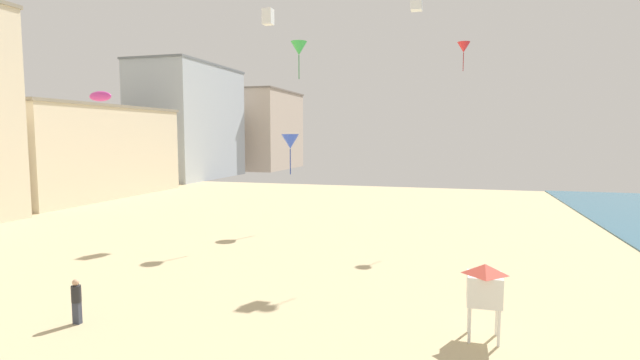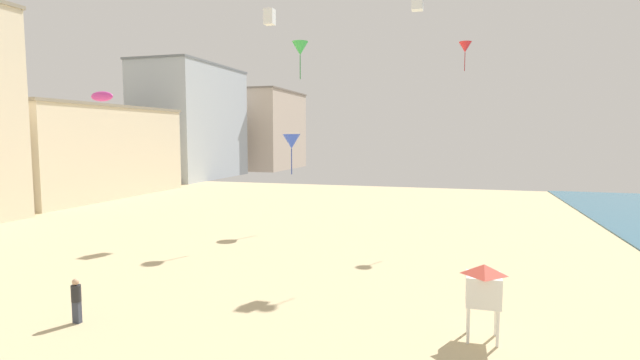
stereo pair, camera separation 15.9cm
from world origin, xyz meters
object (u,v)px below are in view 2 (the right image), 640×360
at_px(kite_white_box_2, 269,17).
at_px(kite_blue_delta_2, 292,141).
at_px(kite_red_delta, 465,47).
at_px(kite_magenta_parafoil_3, 102,96).
at_px(kite_white_box, 417,1).
at_px(kite_green_delta, 300,48).
at_px(lifeguard_stand, 483,285).
at_px(kite_flyer, 76,298).

bearing_deg(kite_white_box_2, kite_blue_delta_2, -33.26).
bearing_deg(kite_red_delta, kite_white_box_2, 179.98).
relative_size(kite_magenta_parafoil_3, kite_blue_delta_2, 0.53).
relative_size(kite_white_box, kite_green_delta, 0.39).
distance_m(lifeguard_stand, kite_white_box_2, 26.70).
bearing_deg(lifeguard_stand, kite_white_box, 107.23).
bearing_deg(lifeguard_stand, kite_magenta_parafoil_3, 161.20).
bearing_deg(kite_white_box, kite_flyer, -126.06).
distance_m(kite_magenta_parafoil_3, kite_red_delta, 23.30).
height_order(kite_white_box, kite_magenta_parafoil_3, kite_white_box).
bearing_deg(kite_magenta_parafoil_3, lifeguard_stand, -20.08).
height_order(kite_magenta_parafoil_3, kite_white_box_2, kite_white_box_2).
distance_m(kite_white_box, kite_blue_delta_2, 12.83).
bearing_deg(kite_white_box_2, kite_green_delta, -36.41).
bearing_deg(kite_green_delta, lifeguard_stand, -52.91).
bearing_deg(lifeguard_stand, kite_green_delta, 128.37).
distance_m(kite_white_box, kite_magenta_parafoil_3, 19.36).
distance_m(kite_white_box_2, kite_green_delta, 4.89).
bearing_deg(kite_blue_delta_2, kite_flyer, -94.45).
bearing_deg(kite_red_delta, lifeguard_stand, -87.64).
bearing_deg(kite_red_delta, kite_flyer, -123.19).
bearing_deg(kite_magenta_parafoil_3, kite_white_box, 12.26).
bearing_deg(kite_magenta_parafoil_3, kite_white_box_2, 54.51).
xyz_separation_m(kite_red_delta, kite_green_delta, (-10.79, -2.35, 0.06)).
relative_size(kite_flyer, kite_magenta_parafoil_3, 1.06).
distance_m(lifeguard_stand, kite_red_delta, 20.63).
relative_size(kite_white_box, kite_white_box_2, 0.86).
distance_m(kite_magenta_parafoil_3, kite_white_box_2, 13.53).
bearing_deg(kite_white_box, kite_magenta_parafoil_3, -167.74).
height_order(lifeguard_stand, kite_blue_delta_2, kite_blue_delta_2).
distance_m(kite_white_box_2, kite_red_delta, 14.29).
distance_m(kite_flyer, kite_white_box_2, 24.98).
relative_size(kite_white_box, kite_magenta_parafoil_3, 0.63).
bearing_deg(kite_blue_delta_2, lifeguard_stand, -52.24).
bearing_deg(kite_blue_delta_2, kite_green_delta, -42.59).
relative_size(kite_white_box, kite_red_delta, 0.51).
height_order(kite_red_delta, kite_green_delta, kite_green_delta).
distance_m(kite_flyer, kite_white_box, 22.39).
bearing_deg(kite_flyer, kite_white_box, 76.16).
distance_m(kite_flyer, kite_magenta_parafoil_3, 15.39).
relative_size(lifeguard_stand, kite_white_box, 2.61).
xyz_separation_m(kite_white_box, kite_green_delta, (-8.13, 3.37, -1.61)).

